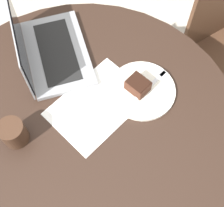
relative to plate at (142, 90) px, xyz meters
The scene contains 8 objects.
ground_plane 0.79m from the plate, 20.01° to the right, with size 12.00×12.00×0.00m, color #B7AD9E.
dining_table 0.30m from the plate, 20.01° to the right, with size 1.10×1.10×0.74m.
paper_document 0.16m from the plate, 34.66° to the right, with size 0.34×0.26×0.00m.
plate is the anchor object (origin of this frame).
cake_slice 0.03m from the plate, 62.29° to the right, with size 0.07×0.08×0.05m.
fork 0.05m from the plate, 158.55° to the left, with size 0.17×0.04×0.00m.
coffee_glass 0.45m from the plate, 30.70° to the right, with size 0.08×0.08×0.09m.
laptop 0.37m from the plate, 77.36° to the right, with size 0.39×0.41×0.21m.
Camera 1 is at (0.25, 0.32, 1.69)m, focal length 50.00 mm.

